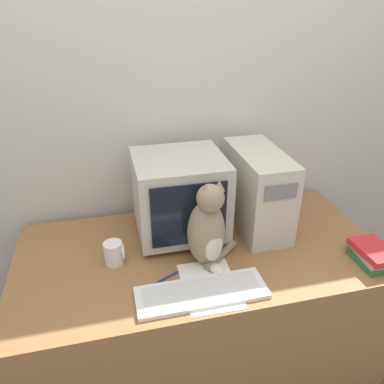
% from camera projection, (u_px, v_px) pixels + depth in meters
% --- Properties ---
extents(wall_back, '(7.00, 0.05, 2.50)m').
position_uv_depth(wall_back, '(177.00, 112.00, 1.82)').
color(wall_back, silver).
rests_on(wall_back, ground_plane).
extents(desk, '(1.60, 0.79, 0.75)m').
position_uv_depth(desk, '(200.00, 312.00, 1.84)').
color(desk, olive).
rests_on(desk, ground_plane).
extents(crt_monitor, '(0.40, 0.38, 0.38)m').
position_uv_depth(crt_monitor, '(180.00, 195.00, 1.70)').
color(crt_monitor, '#BCB7AD').
rests_on(crt_monitor, desk).
extents(computer_tower, '(0.20, 0.46, 0.38)m').
position_uv_depth(computer_tower, '(257.00, 190.00, 1.76)').
color(computer_tower, beige).
rests_on(computer_tower, desk).
extents(keyboard, '(0.50, 0.17, 0.02)m').
position_uv_depth(keyboard, '(202.00, 292.00, 1.41)').
color(keyboard, silver).
rests_on(keyboard, desk).
extents(cat, '(0.26, 0.22, 0.38)m').
position_uv_depth(cat, '(208.00, 230.00, 1.50)').
color(cat, gray).
rests_on(cat, desk).
extents(book_stack, '(0.15, 0.21, 0.08)m').
position_uv_depth(book_stack, '(373.00, 254.00, 1.57)').
color(book_stack, '#28703D').
rests_on(book_stack, desk).
extents(pen, '(0.14, 0.08, 0.01)m').
position_uv_depth(pen, '(163.00, 280.00, 1.48)').
color(pen, navy).
rests_on(pen, desk).
extents(paper_sheet, '(0.22, 0.30, 0.00)m').
position_uv_depth(paper_sheet, '(210.00, 285.00, 1.46)').
color(paper_sheet, white).
rests_on(paper_sheet, desk).
extents(mug, '(0.08, 0.08, 0.10)m').
position_uv_depth(mug, '(114.00, 253.00, 1.56)').
color(mug, white).
rests_on(mug, desk).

